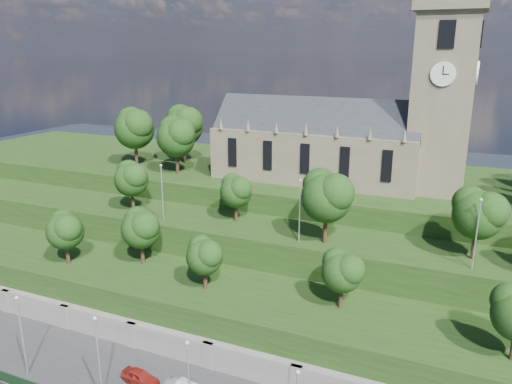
% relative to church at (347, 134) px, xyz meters
% --- Properties ---
extents(retaining_wall, '(160.00, 2.10, 5.00)m').
position_rel_church_xyz_m(retaining_wall, '(-0.79, -34.01, -20.02)').
color(retaining_wall, slate).
rests_on(retaining_wall, ground).
extents(embankment_lower, '(160.00, 12.00, 8.00)m').
position_rel_church_xyz_m(embankment_lower, '(-0.79, -27.98, -18.52)').
color(embankment_lower, '#1B3511').
rests_on(embankment_lower, ground).
extents(embankment_upper, '(160.00, 10.00, 12.00)m').
position_rel_church_xyz_m(embankment_upper, '(-0.79, -16.98, -16.52)').
color(embankment_upper, '#1B3511').
rests_on(embankment_upper, ground).
extents(hilltop, '(160.00, 32.00, 15.00)m').
position_rel_church_xyz_m(hilltop, '(-0.79, 4.02, -15.02)').
color(hilltop, '#1B3511').
rests_on(hilltop, ground).
extents(church, '(38.60, 12.35, 27.60)m').
position_rel_church_xyz_m(church, '(0.00, 0.00, 0.00)').
color(church, brown).
rests_on(church, hilltop).
extents(trees_lower, '(64.29, 8.94, 7.55)m').
position_rel_church_xyz_m(trees_lower, '(-0.07, -27.87, -9.70)').
color(trees_lower, black).
rests_on(trees_lower, embankment_lower).
extents(trees_upper, '(60.49, 8.32, 9.23)m').
position_rel_church_xyz_m(trees_upper, '(4.21, -18.01, -4.97)').
color(trees_upper, black).
rests_on(trees_upper, embankment_upper).
extents(trees_hilltop, '(78.73, 16.81, 10.77)m').
position_rel_church_xyz_m(trees_hilltop, '(-4.00, -1.18, -0.69)').
color(trees_hilltop, black).
rests_on(trees_hilltop, hilltop).
extents(lamp_posts_promenade, '(60.36, 0.36, 9.14)m').
position_rel_church_xyz_m(lamp_posts_promenade, '(-2.79, -43.48, -15.32)').
color(lamp_posts_promenade, '#B2B2B7').
rests_on(lamp_posts_promenade, promenade).
extents(lamp_posts_upper, '(40.36, 0.36, 8.08)m').
position_rel_church_xyz_m(lamp_posts_upper, '(-0.79, -19.98, -5.87)').
color(lamp_posts_upper, '#B2B2B7').
rests_on(lamp_posts_upper, embankment_upper).
extents(car_left, '(4.40, 2.17, 1.44)m').
position_rel_church_xyz_m(car_left, '(-10.94, -39.88, -19.80)').
color(car_left, maroon).
rests_on(car_left, promenade).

